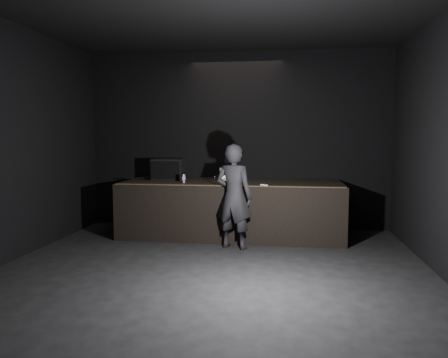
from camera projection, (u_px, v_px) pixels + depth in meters
name	position (u px, v px, depth m)	size (l,w,h in m)	color
ground	(205.00, 283.00, 5.45)	(7.00, 7.00, 0.00)	black
room_walls	(204.00, 120.00, 5.26)	(6.10, 7.10, 3.52)	black
stage_riser	(232.00, 208.00, 8.10)	(4.00, 1.50, 1.00)	black
riser_lip	(227.00, 186.00, 7.35)	(3.92, 0.10, 0.01)	brown
stage_monitor	(168.00, 169.00, 8.40)	(0.61, 0.46, 0.40)	black
cable	(149.00, 178.00, 8.61)	(0.02, 0.02, 0.94)	black
laptop	(229.00, 177.00, 8.27)	(0.38, 0.35, 0.23)	white
beer_can	(184.00, 179.00, 7.81)	(0.07, 0.07, 0.16)	silver
plastic_cup	(217.00, 178.00, 8.11)	(0.09, 0.09, 0.11)	white
wii_remote	(264.00, 185.00, 7.31)	(0.04, 0.15, 0.03)	white
person	(234.00, 196.00, 7.10)	(0.62, 0.41, 1.71)	black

